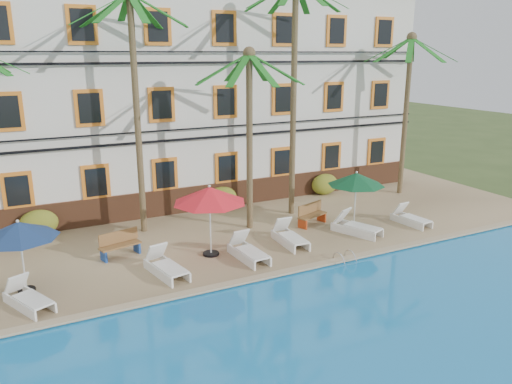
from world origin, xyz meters
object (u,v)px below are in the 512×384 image
lounger_e (356,226)px  pool_ladder (344,261)px  umbrella_green (356,179)px  palm_d (294,70)px  lounger_d (290,236)px  umbrella_blue (19,231)px  palm_c (249,114)px  bench_left (119,244)px  lounger_a (28,298)px  palm_b (135,84)px  lounger_f (410,218)px  umbrella_red (209,195)px  palm_e (407,93)px  bench_right (311,214)px  lounger_b (166,266)px  lounger_c (248,251)px

lounger_e → pool_ladder: size_ratio=2.93×
umbrella_green → pool_ladder: 4.43m
palm_d → lounger_d: size_ratio=5.11×
umbrella_blue → lounger_e: umbrella_blue is taller
palm_d → pool_ladder: size_ratio=13.82×
palm_c → bench_left: bearing=-173.3°
umbrella_green → lounger_a: umbrella_green is taller
palm_b → lounger_f: palm_b is taller
palm_b → umbrella_red: size_ratio=3.58×
palm_e → lounger_a: bearing=-165.7°
palm_d → lounger_d: (-2.04, -3.31, -6.12)m
lounger_a → umbrella_blue: bearing=90.4°
umbrella_red → lounger_e: umbrella_red is taller
lounger_e → pool_ladder: 3.00m
lounger_e → bench_right: lounger_e is taller
umbrella_green → lounger_e: 1.98m
umbrella_red → lounger_f: size_ratio=1.42×
palm_b → lounger_d: palm_b is taller
umbrella_blue → lounger_f: size_ratio=1.25×
palm_d → bench_left: palm_d is taller
palm_e → lounger_d: (-8.96, -3.76, -4.92)m
lounger_a → pool_ladder: (10.23, -1.43, -0.29)m
bench_left → palm_b: bearing=56.7°
lounger_a → lounger_b: (4.23, 0.34, 0.02)m
palm_b → lounger_c: 7.76m
umbrella_green → bench_right: (-1.56, 0.97, -1.58)m
lounger_b → pool_ladder: 6.27m
palm_c → bench_right: 5.08m
umbrella_green → palm_b: bearing=157.5°
lounger_d → lounger_e: (3.02, -0.22, 0.01)m
umbrella_red → palm_c: bearing=38.4°
palm_c → lounger_d: size_ratio=3.67×
palm_d → lounger_c: 8.34m
palm_b → lounger_b: palm_b is taller
lounger_a → bench_right: size_ratio=1.26×
pool_ladder → palm_d: bearing=78.6°
bench_left → palm_c: bearing=6.7°
palm_c → umbrella_green: size_ratio=3.08×
palm_c → palm_e: (9.51, 1.36, 0.43)m
lounger_e → lounger_f: 2.86m
palm_c → palm_e: palm_e is taller
palm_c → lounger_c: palm_c is taller
palm_b → lounger_f: (10.54, -4.31, -5.73)m
lounger_a → lounger_d: (9.33, 0.90, 0.02)m
lounger_f → pool_ladder: size_ratio=2.52×
palm_b → lounger_c: size_ratio=4.65×
palm_e → pool_ladder: size_ratio=10.95×
lounger_c → umbrella_blue: bearing=173.7°
lounger_c → lounger_f: 7.95m
bench_left → umbrella_red: bearing=-24.8°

